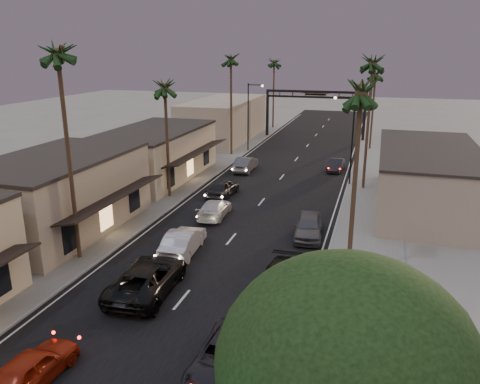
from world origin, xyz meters
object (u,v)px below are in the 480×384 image
Objects in this scene: palm_ld at (231,56)px; streetlight_left at (250,112)px; palm_far at (274,60)px; palm_lc at (164,82)px; curbside_black at (279,281)px; palm_rc at (376,71)px; curbside_near at (225,357)px; corner_tree at (349,376)px; palm_lb at (57,47)px; palm_ra at (362,85)px; oncoming_red at (32,368)px; arch at (315,102)px; oncoming_pickup at (147,278)px; streetlight_right at (350,133)px; oncoming_silver at (183,241)px; palm_rb at (373,59)px.

streetlight_left is at bearing 60.75° from palm_ld.
palm_lc is at bearing -90.41° from palm_far.
palm_rc is at bearing 84.29° from curbside_black.
palm_rc reaches higher than curbside_near.
palm_rc reaches higher than corner_tree.
palm_ra is at bearing 6.63° from palm_lb.
streetlight_left is 47.32m from oncoming_red.
arch is 2.36× the size of oncoming_pickup.
curbside_black is at bearing -126.48° from oncoming_red.
palm_ra is 1.08× the size of palm_rc.
palm_lb is at bearing -61.39° from oncoming_red.
oncoming_pickup is (0.99, 8.19, 0.15)m from oncoming_red.
corner_tree is 17.45m from palm_ra.
streetlight_right is 1.74× the size of oncoming_silver.
corner_tree is at bearing -72.92° from curbside_black.
oncoming_red is (-11.76, -52.95, -9.73)m from palm_rc.
palm_rb is at bearing 90.00° from palm_ra.
curbside_black is at bearing -3.17° from palm_lb.
palm_far is at bearing 116.43° from palm_rb.
oncoming_red is 0.68× the size of oncoming_pickup.
streetlight_right is 19.78m from palm_ld.
palm_far is 2.52× the size of curbside_near.
palm_ld is (0.00, 19.00, 1.95)m from palm_lc.
palm_lb is 18.57m from curbside_black.
palm_rc is at bearing 84.95° from streetlight_right.
oncoming_pickup is at bearing -113.51° from palm_rb.
streetlight_left reaches higher than curbside_black.
palm_rc is 2.31× the size of curbside_black.
palm_ld is at bearing -90.75° from palm_far.
arch is 1.25× the size of palm_lc.
palm_lb is at bearing -112.27° from palm_rc.
oncoming_red is 13.71m from oncoming_silver.
palm_ld is 23.02m from palm_far.
curbside_black is (13.60, -14.75, -9.70)m from palm_lc.
palm_rc is at bearing 90.89° from corner_tree.
streetlight_right reaches higher than curbside_black.
palm_lc is at bearing 131.78° from curbside_black.
arch is 1.15× the size of palm_ra.
curbside_black is (13.60, -0.75, -12.62)m from palm_lb.
palm_lc is at bearing -94.37° from streetlight_left.
oncoming_pickup reaches higher than oncoming_silver.
curbside_black is (-3.60, -2.75, -10.68)m from palm_ra.
oncoming_silver is (-2.36, -45.26, -4.68)m from arch.
palm_lc is 2.36× the size of oncoming_silver.
palm_ra is (17.20, 2.00, -1.94)m from palm_lb.
streetlight_right is at bearing 149.24° from palm_rb.
palm_ld is at bearing 111.05° from curbside_black.
palm_lb is 33.01m from palm_ld.
palm_lc is 2.80× the size of oncoming_red.
arch is 59.23m from oncoming_red.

